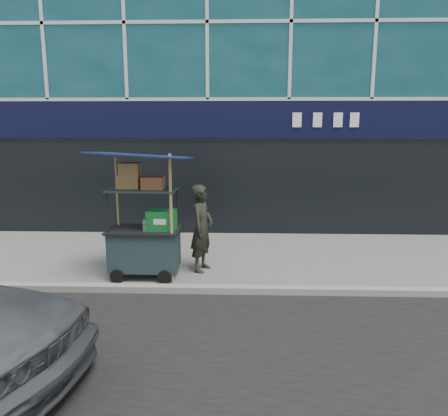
{
  "coord_description": "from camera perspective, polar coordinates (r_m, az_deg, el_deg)",
  "views": [
    {
      "loc": [
        0.78,
        -7.16,
        2.83
      ],
      "look_at": [
        0.49,
        1.2,
        1.19
      ],
      "focal_mm": 35.0,
      "sensor_mm": 36.0,
      "label": 1
    }
  ],
  "objects": [
    {
      "name": "curb",
      "position": [
        7.54,
        -4.19,
        -10.54
      ],
      "size": [
        80.0,
        0.18,
        0.12
      ],
      "primitive_type": "cube",
      "color": "gray",
      "rests_on": "ground"
    },
    {
      "name": "ground",
      "position": [
        7.74,
        -4.02,
        -10.41
      ],
      "size": [
        80.0,
        80.0,
        0.0
      ],
      "primitive_type": "plane",
      "color": "#63635E",
      "rests_on": "ground"
    },
    {
      "name": "vendor_cart",
      "position": [
        8.18,
        -10.28,
        -3.27
      ],
      "size": [
        1.77,
        1.27,
        2.36
      ],
      "rotation": [
        0.0,
        0.0,
        -0.02
      ],
      "color": "#1B292E",
      "rests_on": "ground"
    },
    {
      "name": "building",
      "position": [
        14.48,
        -1.29,
        23.78
      ],
      "size": [
        16.0,
        6.2,
        12.0
      ],
      "color": "gray",
      "rests_on": "ground"
    },
    {
      "name": "vendor_man",
      "position": [
        8.39,
        -2.91,
        -2.65
      ],
      "size": [
        0.56,
        0.7,
        1.68
      ],
      "primitive_type": "imported",
      "rotation": [
        0.0,
        0.0,
        1.28
      ],
      "color": "black",
      "rests_on": "ground"
    }
  ]
}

